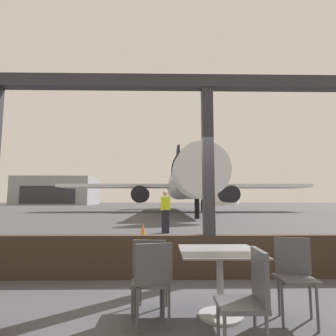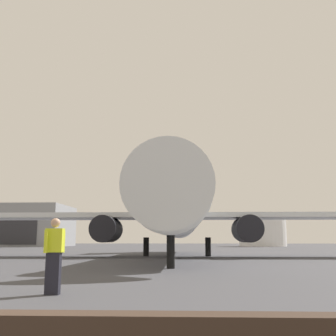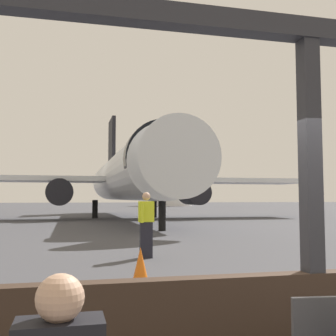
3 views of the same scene
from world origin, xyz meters
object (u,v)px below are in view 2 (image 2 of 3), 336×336
(fuel_storage_tank, at_px, (262,231))
(airplane, at_px, (176,212))
(distant_hangar, at_px, (13,226))
(ground_crew_worker, at_px, (54,254))

(fuel_storage_tank, bearing_deg, airplane, -106.92)
(distant_hangar, height_order, fuel_storage_tank, distant_hangar)
(airplane, xyz_separation_m, ground_crew_worker, (-2.40, -20.52, -2.40))
(distant_hangar, bearing_deg, fuel_storage_tank, -0.42)
(ground_crew_worker, bearing_deg, airplane, 83.34)
(distant_hangar, bearing_deg, airplane, -56.74)
(distant_hangar, bearing_deg, ground_crew_worker, -66.31)
(airplane, relative_size, fuel_storage_tank, 3.39)
(ground_crew_worker, relative_size, fuel_storage_tank, 0.19)
(ground_crew_worker, xyz_separation_m, distant_hangar, (-32.07, 73.07, 3.18))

